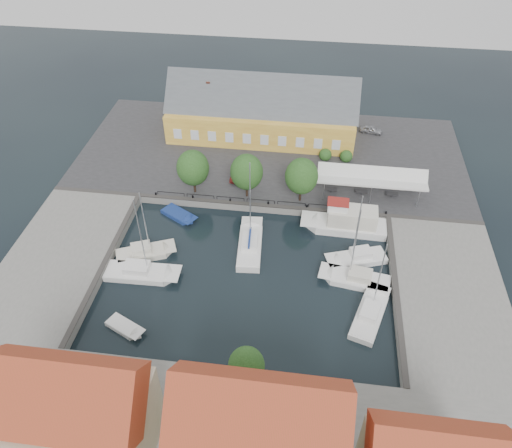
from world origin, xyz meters
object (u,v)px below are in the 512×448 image
Objects in this scene: tent_canopy at (372,178)px; east_boat_b at (356,280)px; trawler at (347,223)px; launch_nw at (179,216)px; west_boat_c at (141,274)px; launch_sw at (125,328)px; warehouse at (258,113)px; center_sailboat at (250,246)px; car_red at (239,173)px; east_boat_a at (357,259)px; west_boat_b at (145,254)px; east_boat_c at (370,315)px; car_silver at (371,129)px.

east_boat_b is at bearing -96.96° from tent_canopy.
trawler is 2.07× the size of launch_nw.
east_boat_b is 0.94× the size of west_boat_c.
trawler is 2.39× the size of launch_sw.
warehouse is at bearing 73.23° from west_boat_c.
center_sailboat is 13.10m from west_boat_c.
launch_nw is at bearing -110.72° from warehouse.
warehouse is at bearing 124.30° from trawler.
tent_canopy reaches higher than car_red.
east_boat_a reaches higher than launch_nw.
center_sailboat is at bearing 162.88° from east_boat_b.
west_boat_b is 3.21m from west_boat_c.
west_boat_c is 7.46m from launch_sw.
launch_sw is (-24.84, -4.86, -0.17)m from east_boat_c.
east_boat_c is 1.06× the size of west_boat_b.
trawler is 5.65m from east_boat_a.
warehouse is 6.31× the size of launch_sw.
west_boat_c reaches higher than east_boat_b.
east_boat_a is 8.19m from east_boat_c.
car_red is 0.35× the size of center_sailboat.
east_boat_b is 24.72m from west_boat_b.
east_boat_c reaches higher than tent_canopy.
trawler is at bearing -114.54° from tent_canopy.
center_sailboat reaches higher than east_boat_b.
warehouse is 24.61m from trawler.
car_red reaches higher than car_silver.
car_red is at bearing 66.33° from west_boat_c.
launch_sw is at bearing 158.04° from car_silver.
car_silver is 33.85m from launch_nw.
east_boat_a reaches higher than car_silver.
trawler is (-2.86, -6.27, -2.67)m from tent_canopy.
west_boat_b reaches higher than launch_nw.
launch_nw is (1.05, 18.15, -0.00)m from launch_sw.
warehouse reaches higher than car_red.
car_silver is 40.73m from west_boat_b.
car_silver is 0.82× the size of car_red.
trawler is (11.50, 4.95, 0.65)m from center_sailboat.
tent_canopy is 25.44m from launch_nw.
west_boat_b reaches higher than car_red.
warehouse is 2.46× the size of west_boat_c.
warehouse reaches higher than east_boat_a.
west_boat_b is at bearing 177.76° from east_boat_b.
launch_sw is at bearing -97.19° from car_red.
east_boat_a is (12.74, -0.51, -0.10)m from center_sailboat.
launch_sw is (-23.75, -12.98, -0.17)m from east_boat_a.
tent_canopy reaches higher than car_silver.
warehouse reaches higher than east_boat_c.
west_boat_c is (-26.87, -33.25, -1.34)m from car_silver.
center_sailboat is 12.75m from east_boat_a.
trawler is (-3.76, -22.25, -0.58)m from car_silver.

